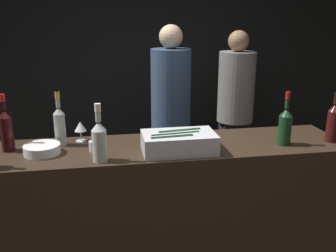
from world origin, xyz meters
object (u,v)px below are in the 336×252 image
object	(u,v)px
person_in_hoodie	(171,111)
wine_glass	(80,127)
red_wine_bottle_black_foil	(333,121)
person_blond_tee	(235,105)
rose_wine_bottle	(60,124)
white_wine_bottle	(99,139)
red_wine_bottle_tall	(6,129)
red_wine_bottle_burgundy	(285,125)
ice_bin_with_bottles	(178,142)
bowl_white	(42,149)
candle_votive	(94,146)

from	to	relation	value
person_in_hoodie	wine_glass	bearing A→B (deg)	156.32
red_wine_bottle_black_foil	person_blond_tee	xyz separation A→B (m)	(-0.11, 1.53, -0.24)
red_wine_bottle_black_foil	person_in_hoodie	bearing A→B (deg)	125.16
rose_wine_bottle	red_wine_bottle_black_foil	bearing A→B (deg)	-7.30
person_in_hoodie	white_wine_bottle	bearing A→B (deg)	169.64
wine_glass	red_wine_bottle_tall	bearing A→B (deg)	-165.28
rose_wine_bottle	person_in_hoodie	size ratio (longest dim) A/B	0.19
wine_glass	red_wine_bottle_burgundy	world-z (taller)	red_wine_bottle_burgundy
ice_bin_with_bottles	white_wine_bottle	xyz separation A→B (m)	(-0.46, -0.07, 0.07)
wine_glass	red_wine_bottle_black_foil	bearing A→B (deg)	-9.85
ice_bin_with_bottles	white_wine_bottle	world-z (taller)	white_wine_bottle
bowl_white	person_blond_tee	world-z (taller)	person_blond_tee
ice_bin_with_bottles	rose_wine_bottle	xyz separation A→B (m)	(-0.71, 0.24, 0.07)
rose_wine_bottle	red_wine_bottle_tall	bearing A→B (deg)	-169.99
bowl_white	white_wine_bottle	xyz separation A→B (m)	(0.34, -0.18, 0.10)
red_wine_bottle_black_foil	rose_wine_bottle	bearing A→B (deg)	172.70
red_wine_bottle_tall	person_blond_tee	xyz separation A→B (m)	(1.93, 1.36, -0.25)
white_wine_bottle	person_in_hoodie	xyz separation A→B (m)	(0.64, 1.30, -0.20)
person_in_hoodie	ice_bin_with_bottles	bearing A→B (deg)	-172.34
ice_bin_with_bottles	candle_votive	xyz separation A→B (m)	(-0.50, 0.10, -0.03)
red_wine_bottle_burgundy	person_in_hoodie	distance (m)	1.33
ice_bin_with_bottles	red_wine_bottle_tall	distance (m)	1.03
red_wine_bottle_burgundy	person_in_hoodie	xyz separation A→B (m)	(-0.51, 1.21, -0.19)
wine_glass	red_wine_bottle_burgundy	bearing A→B (deg)	-12.64
red_wine_bottle_tall	red_wine_bottle_black_foil	distance (m)	2.04
candle_votive	rose_wine_bottle	size ratio (longest dim) A/B	0.18
red_wine_bottle_burgundy	red_wine_bottle_black_foil	world-z (taller)	red_wine_bottle_burgundy
ice_bin_with_bottles	rose_wine_bottle	size ratio (longest dim) A/B	1.27
bowl_white	rose_wine_bottle	bearing A→B (deg)	55.64
bowl_white	person_in_hoodie	xyz separation A→B (m)	(0.98, 1.12, -0.09)
candle_votive	rose_wine_bottle	world-z (taller)	rose_wine_bottle
red_wine_bottle_black_foil	red_wine_bottle_burgundy	bearing A→B (deg)	-178.91
bowl_white	red_wine_bottle_burgundy	xyz separation A→B (m)	(1.49, -0.09, 0.10)
ice_bin_with_bottles	person_blond_tee	distance (m)	1.81
bowl_white	red_wine_bottle_burgundy	bearing A→B (deg)	-3.38
rose_wine_bottle	person_in_hoodie	world-z (taller)	person_in_hoodie
person_in_hoodie	person_blond_tee	bearing A→B (deg)	-50.88
candle_votive	red_wine_bottle_tall	bearing A→B (deg)	169.55
red_wine_bottle_black_foil	person_in_hoodie	xyz separation A→B (m)	(-0.85, 1.21, -0.20)
bowl_white	wine_glass	bearing A→B (deg)	42.41
candle_votive	ice_bin_with_bottles	bearing A→B (deg)	-11.00
white_wine_bottle	red_wine_bottle_tall	xyz separation A→B (m)	(-0.55, 0.26, 0.01)
ice_bin_with_bottles	person_blond_tee	size ratio (longest dim) A/B	0.26
ice_bin_with_bottles	red_wine_bottle_tall	xyz separation A→B (m)	(-1.01, 0.19, 0.07)
white_wine_bottle	bowl_white	bearing A→B (deg)	152.71
candle_votive	person_in_hoodie	size ratio (longest dim) A/B	0.04
wine_glass	person_in_hoodie	size ratio (longest dim) A/B	0.07
red_wine_bottle_black_foil	person_blond_tee	bearing A→B (deg)	93.99
bowl_white	red_wine_bottle_black_foil	bearing A→B (deg)	-2.57
red_wine_bottle_burgundy	white_wine_bottle	distance (m)	1.15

